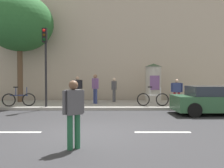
% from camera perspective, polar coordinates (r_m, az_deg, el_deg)
% --- Properties ---
extents(ground_plane, '(80.00, 80.00, 0.00)m').
position_cam_1_polar(ground_plane, '(7.81, -6.04, -11.45)').
color(ground_plane, '#2B2B2D').
extents(sidewalk_curb, '(36.00, 4.00, 0.15)m').
position_cam_1_polar(sidewalk_curb, '(14.69, -3.28, -4.95)').
color(sidewalk_curb, '#9E9B93').
rests_on(sidewalk_curb, ground_plane).
extents(lane_markings, '(25.80, 0.16, 0.01)m').
position_cam_1_polar(lane_markings, '(7.81, -6.04, -11.42)').
color(lane_markings, silver).
rests_on(lane_markings, ground_plane).
extents(building_backdrop, '(36.00, 5.00, 9.63)m').
position_cam_1_polar(building_backdrop, '(19.82, -2.52, 10.52)').
color(building_backdrop, '#B7A893').
rests_on(building_backdrop, ground_plane).
extents(traffic_light, '(0.24, 0.45, 4.23)m').
position_cam_1_polar(traffic_light, '(13.36, -15.97, 6.89)').
color(traffic_light, black).
rests_on(traffic_light, sidewalk_curb).
extents(poster_column, '(1.11, 1.11, 2.50)m').
position_cam_1_polar(poster_column, '(15.68, 9.63, 0.37)').
color(poster_column, '#B2ADA3').
rests_on(poster_column, sidewalk_curb).
extents(street_tree, '(4.34, 4.34, 6.99)m').
position_cam_1_polar(street_tree, '(17.03, -21.55, 13.46)').
color(street_tree, brown).
rests_on(street_tree, sidewalk_curb).
extents(pedestrian_tallest, '(0.49, 0.42, 1.69)m').
position_cam_1_polar(pedestrian_tallest, '(5.93, -9.44, -5.95)').
color(pedestrian_tallest, '#1E5938').
rests_on(pedestrian_tallest, ground_plane).
extents(pedestrian_in_light_jacket, '(0.63, 0.41, 1.66)m').
position_cam_1_polar(pedestrian_in_light_jacket, '(15.64, -8.53, -0.67)').
color(pedestrian_in_light_jacket, silver).
rests_on(pedestrian_in_light_jacket, sidewalk_curb).
extents(pedestrian_in_dark_shirt, '(0.64, 0.47, 1.49)m').
position_cam_1_polar(pedestrian_in_dark_shirt, '(14.15, 15.03, -1.34)').
color(pedestrian_in_dark_shirt, maroon).
rests_on(pedestrian_in_dark_shirt, sidewalk_curb).
extents(pedestrian_with_bag, '(0.34, 0.54, 1.56)m').
position_cam_1_polar(pedestrian_with_bag, '(15.49, 0.26, -0.98)').
color(pedestrian_with_bag, '#4C4C51').
rests_on(pedestrian_with_bag, sidewalk_curb).
extents(pedestrian_in_red_top, '(0.42, 0.47, 1.79)m').
position_cam_1_polar(pedestrian_in_red_top, '(14.50, -4.29, -0.58)').
color(pedestrian_in_red_top, navy).
rests_on(pedestrian_in_red_top, sidewalk_curb).
extents(bicycle_leaning, '(1.77, 0.20, 1.09)m').
position_cam_1_polar(bicycle_leaning, '(13.51, 9.51, -3.57)').
color(bicycle_leaning, black).
rests_on(bicycle_leaning, sidewalk_curb).
extents(bicycle_upright, '(1.75, 0.40, 1.09)m').
position_cam_1_polar(bicycle_upright, '(14.16, -21.67, -3.43)').
color(bicycle_upright, black).
rests_on(bicycle_upright, sidewalk_curb).
extents(parked_car_blue, '(4.34, 1.97, 1.34)m').
position_cam_1_polar(parked_car_blue, '(12.39, 23.92, -3.61)').
color(parked_car_blue, '#2D5938').
rests_on(parked_car_blue, ground_plane).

